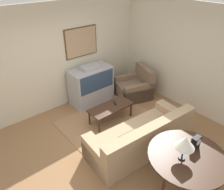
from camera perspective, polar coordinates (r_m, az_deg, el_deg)
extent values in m
plane|color=#8E6642|center=(4.85, -0.95, -13.30)|extent=(12.00, 12.00, 0.00)
cube|color=beige|center=(5.68, -14.91, 8.95)|extent=(12.00, 0.06, 2.70)
cube|color=#4C381E|center=(5.90, -8.07, 13.54)|extent=(0.95, 0.03, 0.77)
cube|color=tan|center=(5.89, -7.97, 13.50)|extent=(0.90, 0.01, 0.72)
cube|color=beige|center=(5.87, 19.53, 8.92)|extent=(0.06, 12.00, 2.70)
cube|color=#99704C|center=(5.48, -0.73, -7.05)|extent=(2.21, 1.75, 0.01)
cube|color=#9E9EA3|center=(6.20, -5.32, 0.24)|extent=(1.15, 0.59, 0.46)
cube|color=#9E9EA3|center=(5.96, -5.55, 4.42)|extent=(1.15, 0.59, 0.56)
cube|color=#2D425B|center=(5.74, -3.83, 3.40)|extent=(1.04, 0.01, 0.49)
cube|color=#9E9EA3|center=(5.82, -5.71, 7.26)|extent=(0.52, 0.32, 0.09)
cube|color=tan|center=(4.74, 7.10, -11.43)|extent=(2.31, 1.07, 0.41)
cube|color=tan|center=(4.30, 10.53, -9.85)|extent=(2.26, 0.38, 0.40)
cube|color=tan|center=(5.29, 15.34, -6.16)|extent=(0.31, 0.92, 0.57)
cube|color=tan|center=(4.24, -3.42, -16.07)|extent=(0.31, 0.92, 0.57)
cube|color=#7C664D|center=(4.69, 13.77, -6.77)|extent=(0.37, 0.15, 0.34)
cube|color=#7C664D|center=(4.12, 4.06, -12.03)|extent=(0.37, 0.15, 0.34)
cube|color=brown|center=(6.44, 5.53, 1.28)|extent=(1.12, 1.10, 0.42)
cube|color=brown|center=(6.39, 8.61, 5.32)|extent=(0.44, 0.88, 0.47)
cube|color=brown|center=(6.68, 4.19, 3.21)|extent=(0.90, 0.43, 0.56)
cube|color=brown|center=(6.14, 7.06, 0.32)|extent=(0.90, 0.43, 0.56)
cube|color=#3D2619|center=(5.32, -0.35, -3.19)|extent=(1.11, 0.49, 0.04)
cylinder|color=#3D2619|center=(5.07, -3.36, -8.16)|extent=(0.04, 0.04, 0.38)
cylinder|color=#3D2619|center=(5.60, 4.94, -3.95)|extent=(0.04, 0.04, 0.38)
cylinder|color=#3D2619|center=(5.33, -5.92, -6.08)|extent=(0.04, 0.04, 0.38)
cylinder|color=#3D2619|center=(5.83, 2.25, -2.26)|extent=(0.04, 0.04, 0.38)
cylinder|color=#3D2619|center=(3.82, 19.08, -14.94)|extent=(1.26, 1.26, 0.04)
cube|color=#3D2619|center=(3.86, 18.92, -15.58)|extent=(1.07, 0.51, 0.08)
cylinder|color=#3D2619|center=(3.86, 13.34, -21.86)|extent=(0.05, 0.05, 0.73)
cylinder|color=#3D2619|center=(4.40, 20.76, -15.07)|extent=(0.05, 0.05, 0.73)
cylinder|color=#3D2619|center=(4.00, 23.28, -21.67)|extent=(0.05, 0.05, 0.73)
cylinder|color=black|center=(3.72, 17.74, -15.30)|extent=(0.11, 0.11, 0.02)
cylinder|color=black|center=(3.59, 18.25, -13.10)|extent=(0.02, 0.02, 0.37)
cone|color=white|center=(3.50, 18.59, -11.62)|extent=(0.31, 0.31, 0.20)
cube|color=black|center=(3.90, 20.99, -11.52)|extent=(0.17, 0.09, 0.23)
cylinder|color=white|center=(3.86, 21.72, -11.39)|extent=(0.12, 0.01, 0.12)
cube|color=black|center=(5.41, 0.78, -2.14)|extent=(0.11, 0.16, 0.02)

